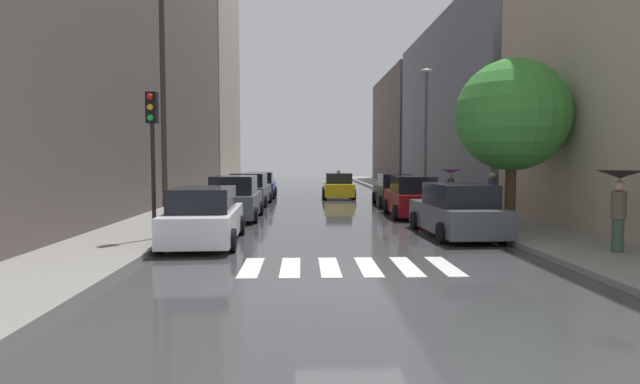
% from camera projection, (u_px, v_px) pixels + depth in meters
% --- Properties ---
extents(ground_plane, '(28.00, 72.00, 0.04)m').
position_uv_depth(ground_plane, '(318.00, 196.00, 34.59)').
color(ground_plane, '#39393B').
extents(sidewalk_left, '(3.00, 72.00, 0.15)m').
position_uv_depth(sidewalk_left, '(222.00, 195.00, 34.36)').
color(sidewalk_left, gray).
rests_on(sidewalk_left, ground).
extents(sidewalk_right, '(3.00, 72.00, 0.15)m').
position_uv_depth(sidewalk_right, '(413.00, 195.00, 34.81)').
color(sidewalk_right, gray).
rests_on(sidewalk_right, ground).
extents(crosswalk_stripes, '(4.95, 2.20, 0.01)m').
position_uv_depth(crosswalk_stripes, '(349.00, 267.00, 11.77)').
color(crosswalk_stripes, silver).
rests_on(crosswalk_stripes, ground).
extents(building_left_mid, '(6.00, 16.26, 19.90)m').
position_uv_depth(building_left_mid, '(152.00, 47.00, 33.52)').
color(building_left_mid, '#564C47').
rests_on(building_left_mid, ground).
extents(building_left_far, '(6.00, 14.05, 20.28)m').
position_uv_depth(building_left_far, '(200.00, 81.00, 49.23)').
color(building_left_far, '#9E9384').
rests_on(building_left_far, ground).
extents(building_right_mid, '(6.00, 21.83, 11.99)m').
position_uv_depth(building_right_mid, '(476.00, 109.00, 35.22)').
color(building_right_mid, slate).
rests_on(building_right_mid, ground).
extents(building_right_far, '(6.00, 18.29, 11.76)m').
position_uv_depth(building_right_far, '(411.00, 129.00, 56.39)').
color(building_right_far, '#564C47').
rests_on(building_right_far, ground).
extents(parked_car_left_nearest, '(2.28, 4.84, 1.67)m').
position_uv_depth(parked_car_left_nearest, '(204.00, 217.00, 15.08)').
color(parked_car_left_nearest, silver).
rests_on(parked_car_left_nearest, ground).
extents(parked_car_left_second, '(2.15, 4.45, 1.82)m').
position_uv_depth(parked_car_left_second, '(235.00, 199.00, 21.19)').
color(parked_car_left_second, '#474C51').
rests_on(parked_car_left_second, ground).
extents(parked_car_left_third, '(2.26, 4.65, 1.76)m').
position_uv_depth(parked_car_left_third, '(250.00, 190.00, 27.71)').
color(parked_car_left_third, '#474C51').
rests_on(parked_car_left_third, ground).
extents(parked_car_left_fourth, '(2.19, 4.10, 1.67)m').
position_uv_depth(parked_car_left_fourth, '(260.00, 186.00, 33.35)').
color(parked_car_left_fourth, navy).
rests_on(parked_car_left_fourth, ground).
extents(parked_car_right_nearest, '(2.31, 4.80, 1.71)m').
position_uv_depth(parked_car_right_nearest, '(457.00, 211.00, 16.58)').
color(parked_car_right_nearest, '#474C51').
rests_on(parked_car_right_nearest, ground).
extents(parked_car_right_second, '(2.12, 4.21, 1.78)m').
position_uv_depth(parked_car_right_second, '(412.00, 198.00, 22.15)').
color(parked_car_right_second, maroon).
rests_on(parked_car_right_second, ground).
extents(parked_car_right_third, '(2.10, 4.78, 1.73)m').
position_uv_depth(parked_car_right_third, '(394.00, 191.00, 27.54)').
color(parked_car_right_third, black).
rests_on(parked_car_right_third, ground).
extents(taxi_midroad, '(2.16, 4.51, 1.81)m').
position_uv_depth(taxi_midroad, '(338.00, 186.00, 33.00)').
color(taxi_midroad, yellow).
rests_on(taxi_midroad, ground).
extents(pedestrian_foreground, '(0.36, 0.36, 1.78)m').
position_uv_depth(pedestrian_foreground, '(492.00, 191.00, 22.53)').
color(pedestrian_foreground, gray).
rests_on(pedestrian_foreground, sidewalk_right).
extents(pedestrian_near_tree, '(1.11, 1.11, 1.84)m').
position_uv_depth(pedestrian_near_tree, '(451.00, 178.00, 26.02)').
color(pedestrian_near_tree, navy).
rests_on(pedestrian_near_tree, sidewalk_right).
extents(pedestrian_by_kerb, '(1.10, 1.10, 2.07)m').
position_uv_depth(pedestrian_by_kerb, '(619.00, 191.00, 12.77)').
color(pedestrian_by_kerb, '#38513D').
rests_on(pedestrian_by_kerb, sidewalk_right).
extents(street_tree_right, '(3.84, 3.84, 5.79)m').
position_uv_depth(street_tree_right, '(512.00, 115.00, 17.45)').
color(street_tree_right, '#513823').
rests_on(street_tree_right, sidewalk_right).
extents(traffic_light_left_corner, '(0.30, 0.42, 4.30)m').
position_uv_depth(traffic_light_left_corner, '(152.00, 132.00, 14.80)').
color(traffic_light_left_corner, black).
rests_on(traffic_light_left_corner, sidewalk_left).
extents(lamp_post_right, '(0.60, 0.28, 7.18)m').
position_uv_depth(lamp_post_right, '(426.00, 126.00, 27.18)').
color(lamp_post_right, '#595B60').
rests_on(lamp_post_right, sidewalk_right).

